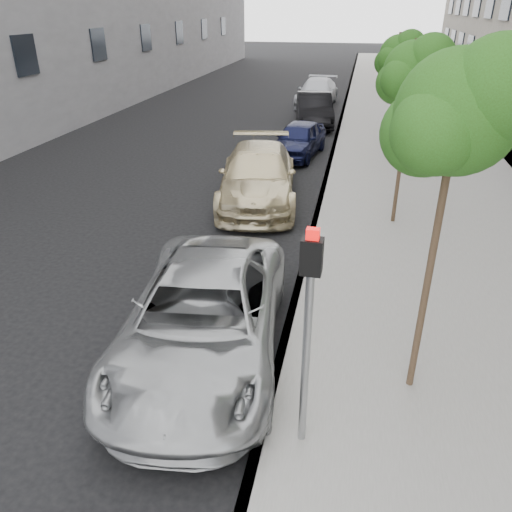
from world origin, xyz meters
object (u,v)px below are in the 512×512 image
(tree_mid, at_px, (414,71))
(signal_pole, at_px, (308,318))
(suv, at_px, (258,175))
(sedan_black, at_px, (314,110))
(tree_near, at_px, (460,113))
(sedan_rear, at_px, (317,92))
(sedan_blue, at_px, (299,139))
(minivan, at_px, (203,316))
(tree_far, at_px, (399,54))

(tree_mid, bearing_deg, signal_pole, -100.81)
(suv, relative_size, sedan_black, 1.18)
(tree_near, distance_m, signal_pole, 2.94)
(tree_near, xyz_separation_m, sedan_rear, (-3.68, 23.88, -3.42))
(sedan_blue, xyz_separation_m, sedan_rear, (-0.32, 11.03, 0.09))
(signal_pole, relative_size, sedan_blue, 0.79)
(signal_pole, xyz_separation_m, suv, (-2.42, 9.03, -1.26))
(sedan_black, bearing_deg, sedan_blue, -99.57)
(tree_mid, xyz_separation_m, sedan_blue, (-3.37, 6.34, -3.25))
(suv, xyz_separation_m, sedan_rear, (0.24, 16.22, -0.04))
(minivan, bearing_deg, tree_near, -10.59)
(sedan_black, bearing_deg, tree_near, -88.96)
(sedan_blue, bearing_deg, sedan_black, 98.08)
(minivan, bearing_deg, suv, 88.30)
(tree_far, bearing_deg, minivan, -104.63)
(sedan_blue, xyz_separation_m, sedan_black, (0.04, 5.62, 0.10))
(sedan_rear, bearing_deg, sedan_black, -83.55)
(minivan, bearing_deg, signal_pole, -48.08)
(tree_near, relative_size, sedan_rear, 0.97)
(tree_mid, bearing_deg, sedan_rear, 101.97)
(tree_near, height_order, signal_pole, tree_near)
(sedan_blue, bearing_deg, tree_far, 11.16)
(tree_mid, xyz_separation_m, signal_pole, (-1.50, -7.88, -1.86))
(signal_pole, xyz_separation_m, sedan_black, (-1.82, 19.85, -1.28))
(sedan_blue, relative_size, sedan_black, 0.84)
(tree_mid, relative_size, sedan_blue, 1.21)
(tree_near, relative_size, tree_far, 1.11)
(signal_pole, xyz_separation_m, sedan_rear, (-2.18, 25.26, -1.30))
(tree_far, height_order, signal_pole, tree_far)
(tree_far, bearing_deg, tree_near, -90.00)
(tree_mid, xyz_separation_m, sedan_black, (-3.33, 11.97, -3.15))
(tree_far, xyz_separation_m, sedan_rear, (-3.68, 10.88, -3.00))
(signal_pole, bearing_deg, minivan, 140.68)
(tree_near, xyz_separation_m, tree_mid, (-0.00, 6.50, -0.26))
(tree_near, distance_m, sedan_rear, 24.40)
(suv, xyz_separation_m, sedan_black, (0.59, 10.81, -0.03))
(sedan_black, relative_size, sedan_rear, 0.90)
(signal_pole, bearing_deg, sedan_black, 97.73)
(tree_mid, bearing_deg, tree_far, 90.00)
(signal_pole, relative_size, minivan, 0.56)
(minivan, relative_size, sedan_rear, 1.06)
(minivan, bearing_deg, tree_far, 69.10)
(tree_near, bearing_deg, tree_far, 90.00)
(tree_near, distance_m, tree_far, 13.01)
(sedan_black, bearing_deg, tree_mid, -83.64)
(tree_far, xyz_separation_m, suv, (-3.92, -5.34, -2.96))
(tree_mid, bearing_deg, sedan_black, 105.54)
(tree_near, height_order, sedan_black, tree_near)
(tree_mid, relative_size, tree_far, 1.04)
(suv, bearing_deg, signal_pole, -83.93)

